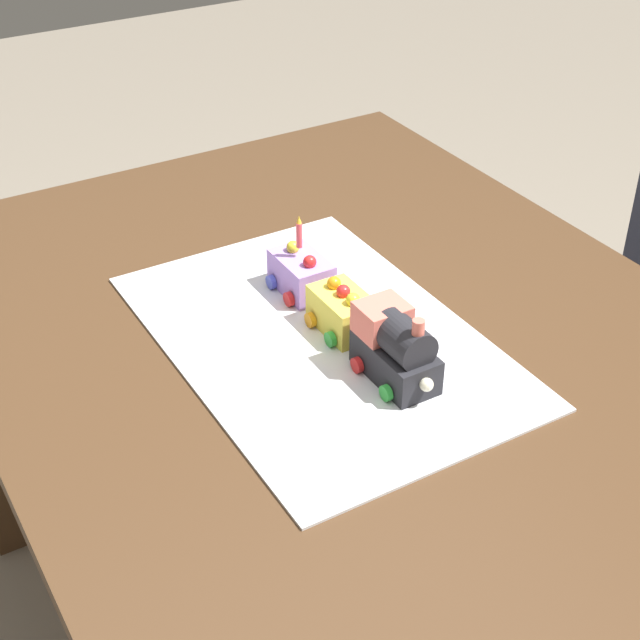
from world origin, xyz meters
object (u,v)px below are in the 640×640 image
at_px(cake_car_gondola_lavender, 301,274).
at_px(birthday_candle, 298,232).
at_px(cake_car_caboose_lemon, 342,311).
at_px(dining_table, 357,405).
at_px(cake_locomotive, 395,348).

distance_m(cake_car_gondola_lavender, birthday_candle, 0.07).
bearing_deg(cake_car_caboose_lemon, dining_table, -178.43).
height_order(dining_table, cake_car_gondola_lavender, cake_car_gondola_lavender).
bearing_deg(cake_car_gondola_lavender, cake_locomotive, -180.00).
bearing_deg(dining_table, cake_car_caboose_lemon, 1.57).
bearing_deg(cake_locomotive, cake_car_caboose_lemon, 0.00).
bearing_deg(birthday_candle, dining_table, -179.60).
distance_m(dining_table, cake_car_gondola_lavender, 0.21).
distance_m(cake_car_caboose_lemon, cake_car_gondola_lavender, 0.12).
bearing_deg(cake_locomotive, cake_car_gondola_lavender, 0.00).
xyz_separation_m(dining_table, birthday_candle, (0.17, 0.00, 0.21)).
bearing_deg(cake_car_caboose_lemon, cake_locomotive, -180.00).
height_order(dining_table, birthday_candle, birthday_candle).
relative_size(cake_locomotive, cake_car_caboose_lemon, 1.40).
height_order(cake_locomotive, cake_car_caboose_lemon, cake_locomotive).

